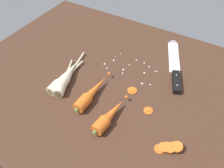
{
  "coord_description": "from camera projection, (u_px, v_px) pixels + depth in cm",
  "views": [
    {
      "loc": [
        30.04,
        -53.51,
        63.29
      ],
      "look_at": [
        0.0,
        -2.0,
        1.5
      ],
      "focal_mm": 36.64,
      "sensor_mm": 36.0,
      "label": 1
    }
  ],
  "objects": [
    {
      "name": "mince_crumbs",
      "position": [
        130.0,
        68.0,
        0.94
      ],
      "size": [
        22.2,
        12.74,
        0.86
      ],
      "color": "silver",
      "rests_on": "ground_plane"
    },
    {
      "name": "ground_plane",
      "position": [
        115.0,
        87.0,
        0.9
      ],
      "size": [
        120.0,
        90.0,
        4.0
      ],
      "primitive_type": "cube",
      "color": "#42281C"
    },
    {
      "name": "parsnip_mid_left",
      "position": [
        62.0,
        81.0,
        0.86
      ],
      "size": [
        4.38,
        21.01,
        4.0
      ],
      "color": "beige",
      "rests_on": "ground_plane"
    },
    {
      "name": "whole_carrot",
      "position": [
        91.0,
        94.0,
        0.82
      ],
      "size": [
        4.43,
        21.97,
        4.2
      ],
      "color": "#D6601E",
      "rests_on": "ground_plane"
    },
    {
      "name": "parsnip_front",
      "position": [
        63.0,
        82.0,
        0.86
      ],
      "size": [
        9.9,
        19.23,
        4.0
      ],
      "color": "beige",
      "rests_on": "ground_plane"
    },
    {
      "name": "carrot_slice_stray_mid",
      "position": [
        132.0,
        91.0,
        0.85
      ],
      "size": [
        3.59,
        3.59,
        0.7
      ],
      "color": "#D6601E",
      "rests_on": "ground_plane"
    },
    {
      "name": "chefs_knife",
      "position": [
        175.0,
        62.0,
        0.96
      ],
      "size": [
        16.25,
        33.4,
        4.18
      ],
      "color": "silver",
      "rests_on": "ground_plane"
    },
    {
      "name": "parsnip_mid_right",
      "position": [
        68.0,
        75.0,
        0.89
      ],
      "size": [
        7.22,
        23.03,
        4.0
      ],
      "color": "beige",
      "rests_on": "ground_plane"
    },
    {
      "name": "carrot_slice_stack",
      "position": [
        169.0,
        147.0,
        0.68
      ],
      "size": [
        7.89,
        5.9,
        3.1
      ],
      "color": "#D6601E",
      "rests_on": "ground_plane"
    },
    {
      "name": "whole_carrot_second",
      "position": [
        109.0,
        116.0,
        0.75
      ],
      "size": [
        5.56,
        18.98,
        4.2
      ],
      "color": "#D6601E",
      "rests_on": "ground_plane"
    },
    {
      "name": "carrot_slice_stray_near",
      "position": [
        148.0,
        110.0,
        0.79
      ],
      "size": [
        3.25,
        3.25,
        0.7
      ],
      "color": "#D6601E",
      "rests_on": "ground_plane"
    }
  ]
}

